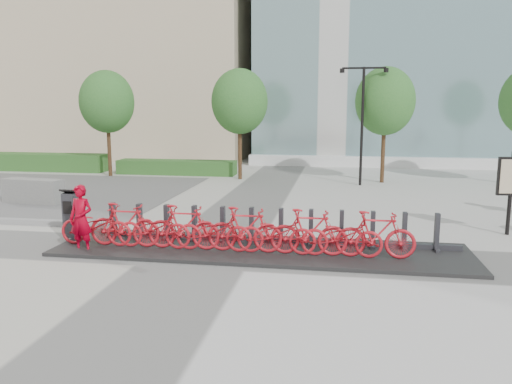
% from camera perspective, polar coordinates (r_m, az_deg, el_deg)
% --- Properties ---
extents(ground, '(120.00, 120.00, 0.00)m').
position_cam_1_polar(ground, '(11.71, -6.08, -6.88)').
color(ground, '#B8B8B8').
extents(gravel_patch, '(14.00, 14.00, 0.00)m').
position_cam_1_polar(gravel_patch, '(22.32, -26.48, 0.07)').
color(gravel_patch, '#565656').
rests_on(gravel_patch, ground).
extents(hedge_a, '(10.00, 1.40, 0.90)m').
position_cam_1_polar(hedge_a, '(29.83, -25.53, 3.16)').
color(hedge_a, '#356D2E').
rests_on(hedge_a, ground).
extents(hedge_b, '(6.00, 1.20, 0.70)m').
position_cam_1_polar(hedge_b, '(25.49, -9.05, 2.81)').
color(hedge_b, '#356D2E').
rests_on(hedge_b, ground).
extents(tree_0, '(2.60, 2.60, 5.10)m').
position_cam_1_polar(tree_0, '(25.34, -16.67, 9.84)').
color(tree_0, brown).
rests_on(tree_0, ground).
extents(tree_1, '(2.60, 2.60, 5.10)m').
position_cam_1_polar(tree_1, '(23.26, -1.88, 10.28)').
color(tree_1, brown).
rests_on(tree_1, ground).
extents(tree_2, '(2.60, 2.60, 5.10)m').
position_cam_1_polar(tree_2, '(22.90, 14.55, 10.00)').
color(tree_2, brown).
rests_on(tree_2, ground).
extents(streetlamp, '(2.00, 0.20, 5.00)m').
position_cam_1_polar(streetlamp, '(21.83, 12.08, 8.93)').
color(streetlamp, black).
rests_on(streetlamp, ground).
extents(dock_pad, '(9.60, 2.40, 0.08)m').
position_cam_1_polar(dock_pad, '(11.71, 0.49, -6.62)').
color(dock_pad, black).
rests_on(dock_pad, ground).
extents(dock_rail_posts, '(8.02, 0.50, 0.85)m').
position_cam_1_polar(dock_rail_posts, '(12.04, 1.13, -3.88)').
color(dock_rail_posts, '#2A2A2F').
rests_on(dock_rail_posts, dock_pad).
extents(bike_0, '(1.78, 0.62, 0.93)m').
position_cam_1_polar(bike_0, '(12.46, -17.82, -3.68)').
color(bike_0, red).
rests_on(bike_0, dock_pad).
extents(bike_1, '(1.73, 0.49, 1.04)m').
position_cam_1_polar(bike_1, '(12.14, -14.80, -3.64)').
color(bike_1, red).
rests_on(bike_1, dock_pad).
extents(bike_2, '(1.78, 0.62, 0.93)m').
position_cam_1_polar(bike_2, '(11.88, -11.61, -4.06)').
color(bike_2, red).
rests_on(bike_2, dock_pad).
extents(bike_3, '(1.73, 0.49, 1.04)m').
position_cam_1_polar(bike_3, '(11.63, -8.30, -3.99)').
color(bike_3, red).
rests_on(bike_3, dock_pad).
extents(bike_4, '(1.78, 0.62, 0.93)m').
position_cam_1_polar(bike_4, '(11.45, -4.84, -4.40)').
color(bike_4, red).
rests_on(bike_4, dock_pad).
extents(bike_5, '(1.73, 0.49, 1.04)m').
position_cam_1_polar(bike_5, '(11.28, -1.29, -4.31)').
color(bike_5, red).
rests_on(bike_5, dock_pad).
extents(bike_6, '(1.78, 0.62, 0.93)m').
position_cam_1_polar(bike_6, '(11.19, 2.35, -4.71)').
color(bike_6, red).
rests_on(bike_6, dock_pad).
extents(bike_7, '(1.73, 0.49, 1.04)m').
position_cam_1_polar(bike_7, '(11.11, 6.05, -4.58)').
color(bike_7, red).
rests_on(bike_7, dock_pad).
extents(bike_8, '(1.78, 0.62, 0.93)m').
position_cam_1_polar(bike_8, '(11.11, 9.77, -4.95)').
color(bike_8, red).
rests_on(bike_8, dock_pad).
extents(bike_9, '(1.73, 0.49, 1.04)m').
position_cam_1_polar(bike_9, '(11.13, 13.49, -4.78)').
color(bike_9, red).
rests_on(bike_9, dock_pad).
extents(kiosk, '(0.39, 0.33, 1.24)m').
position_cam_1_polar(kiosk, '(13.39, -20.43, -2.36)').
color(kiosk, '#2A2A2F').
rests_on(kiosk, dock_pad).
extents(worker_red, '(0.62, 0.45, 1.58)m').
position_cam_1_polar(worker_red, '(12.14, -19.37, -2.93)').
color(worker_red, '#9F0016').
rests_on(worker_red, ground).
extents(jersey_barrier, '(2.24, 0.85, 0.85)m').
position_cam_1_polar(jersey_barrier, '(19.20, -24.12, 0.11)').
color(jersey_barrier, gray).
rests_on(jersey_barrier, ground).
extents(map_sign, '(0.73, 0.20, 2.21)m').
position_cam_1_polar(map_sign, '(14.54, 27.18, 1.24)').
color(map_sign, black).
rests_on(map_sign, ground).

